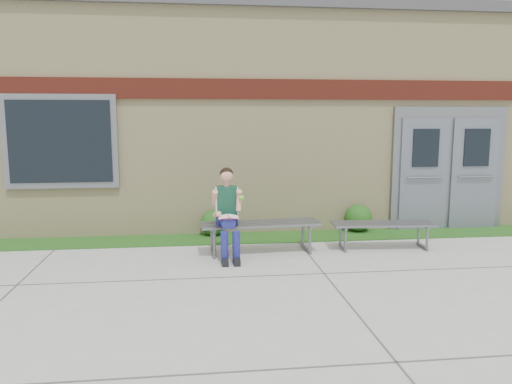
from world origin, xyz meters
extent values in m
plane|color=#9E9E99|center=(0.00, 0.00, 0.00)|extent=(80.00, 80.00, 0.00)
cube|color=#234412|center=(0.00, 2.60, 0.01)|extent=(16.00, 0.80, 0.02)
cube|color=beige|center=(0.00, 6.00, 2.00)|extent=(16.00, 6.00, 4.00)
cube|color=#3F3F42|center=(0.00, 6.00, 4.10)|extent=(16.20, 6.20, 0.20)
cube|color=maroon|center=(0.00, 2.97, 2.60)|extent=(16.00, 0.06, 0.35)
cube|color=slate|center=(-3.00, 2.96, 1.70)|extent=(1.90, 0.08, 1.60)
cube|color=black|center=(-3.00, 2.92, 1.70)|extent=(1.70, 0.04, 1.40)
cube|color=slate|center=(4.00, 2.96, 1.15)|extent=(2.20, 0.08, 2.30)
cube|color=slate|center=(3.50, 2.91, 1.05)|extent=(0.92, 0.06, 2.10)
cube|color=slate|center=(4.50, 2.91, 1.05)|extent=(0.92, 0.06, 2.10)
cube|color=slate|center=(0.27, 1.67, 0.47)|extent=(1.89, 0.63, 0.04)
cube|color=slate|center=(-0.47, 1.67, 0.21)|extent=(0.08, 0.52, 0.42)
cube|color=slate|center=(1.02, 1.67, 0.21)|extent=(0.08, 0.52, 0.42)
cube|color=slate|center=(2.27, 1.67, 0.41)|extent=(1.67, 0.56, 0.03)
cube|color=slate|center=(1.62, 1.67, 0.19)|extent=(0.07, 0.46, 0.37)
cube|color=slate|center=(2.93, 1.67, 0.19)|extent=(0.07, 0.46, 0.37)
cube|color=navy|center=(-0.26, 1.62, 0.56)|extent=(0.32, 0.23, 0.15)
cube|color=#0D3121|center=(-0.26, 1.60, 0.86)|extent=(0.31, 0.19, 0.44)
sphere|color=tan|center=(-0.26, 1.59, 1.24)|extent=(0.20, 0.20, 0.20)
sphere|color=black|center=(-0.26, 1.61, 1.26)|extent=(0.21, 0.21, 0.21)
cylinder|color=navy|center=(-0.34, 1.37, 0.58)|extent=(0.14, 0.40, 0.14)
cylinder|color=navy|center=(-0.17, 1.37, 0.58)|extent=(0.14, 0.40, 0.14)
cylinder|color=navy|center=(-0.32, 1.14, 0.24)|extent=(0.11, 0.11, 0.48)
cylinder|color=navy|center=(-0.15, 1.14, 0.24)|extent=(0.11, 0.11, 0.48)
cube|color=black|center=(-0.32, 1.08, 0.05)|extent=(0.10, 0.25, 0.10)
cube|color=black|center=(-0.15, 1.08, 0.05)|extent=(0.10, 0.25, 0.10)
cylinder|color=tan|center=(-0.44, 1.54, 0.91)|extent=(0.09, 0.21, 0.25)
cylinder|color=tan|center=(-0.08, 1.54, 0.91)|extent=(0.09, 0.21, 0.25)
cube|color=white|center=(-0.26, 1.26, 0.67)|extent=(0.30, 0.21, 0.01)
cube|color=#DF5379|center=(-0.26, 1.26, 0.66)|extent=(0.30, 0.22, 0.01)
sphere|color=#69C334|center=(-0.05, 1.41, 0.92)|extent=(0.08, 0.08, 0.08)
sphere|color=#234412|center=(-0.43, 2.85, 0.24)|extent=(0.45, 0.45, 0.45)
sphere|color=#234412|center=(2.25, 2.85, 0.27)|extent=(0.50, 0.50, 0.50)
camera|label=1|loc=(-0.70, -5.90, 2.12)|focal=35.00mm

